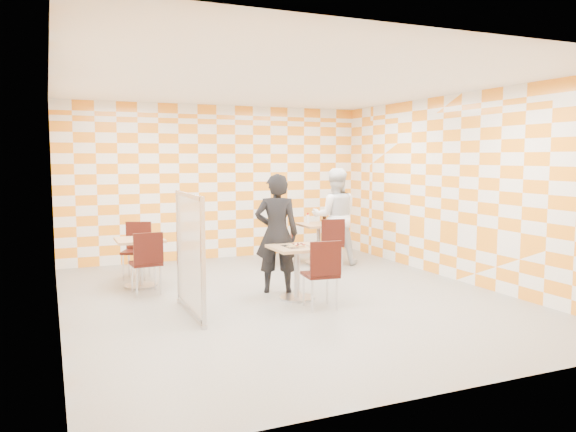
# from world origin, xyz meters

# --- Properties ---
(room_shell) EXTENTS (7.00, 7.00, 7.00)m
(room_shell) POSITION_xyz_m (0.00, 0.54, 1.50)
(room_shell) COLOR gray
(room_shell) RESTS_ON ground
(main_table) EXTENTS (0.70, 0.70, 0.75)m
(main_table) POSITION_xyz_m (0.11, -0.10, 0.51)
(main_table) COLOR tan
(main_table) RESTS_ON ground
(second_table) EXTENTS (0.70, 0.70, 0.75)m
(second_table) POSITION_xyz_m (1.58, 2.19, 0.51)
(second_table) COLOR tan
(second_table) RESTS_ON ground
(empty_table) EXTENTS (0.70, 0.70, 0.75)m
(empty_table) POSITION_xyz_m (-1.80, 1.54, 0.51)
(empty_table) COLOR tan
(empty_table) RESTS_ON ground
(chair_main_front) EXTENTS (0.46, 0.47, 0.92)m
(chair_main_front) POSITION_xyz_m (0.18, -0.76, 0.54)
(chair_main_front) COLOR #350F0A
(chair_main_front) RESTS_ON ground
(chair_second_front) EXTENTS (0.48, 0.49, 0.92)m
(chair_second_front) POSITION_xyz_m (1.47, 1.48, 0.54)
(chair_second_front) COLOR #350F0A
(chair_second_front) RESTS_ON ground
(chair_second_side) EXTENTS (0.55, 0.54, 0.92)m
(chair_second_side) POSITION_xyz_m (0.95, 2.27, 0.54)
(chair_second_side) COLOR #350F0A
(chair_second_side) RESTS_ON ground
(chair_empty_near) EXTENTS (0.45, 0.46, 0.92)m
(chair_empty_near) POSITION_xyz_m (-1.79, 0.96, 0.54)
(chair_empty_near) COLOR #350F0A
(chair_empty_near) RESTS_ON ground
(chair_empty_far) EXTENTS (0.55, 0.56, 0.92)m
(chair_empty_far) POSITION_xyz_m (-1.74, 2.22, 0.54)
(chair_empty_far) COLOR #350F0A
(chair_empty_far) RESTS_ON ground
(partition) EXTENTS (0.08, 1.38, 1.55)m
(partition) POSITION_xyz_m (-1.46, -0.31, 0.79)
(partition) COLOR white
(partition) RESTS_ON ground
(man_dark) EXTENTS (0.75, 0.64, 1.75)m
(man_dark) POSITION_xyz_m (0.00, 0.39, 0.88)
(man_dark) COLOR black
(man_dark) RESTS_ON ground
(man_white) EXTENTS (1.06, 0.96, 1.79)m
(man_white) POSITION_xyz_m (1.82, 2.00, 0.89)
(man_white) COLOR white
(man_white) RESTS_ON ground
(pizza_on_foil) EXTENTS (0.40, 0.40, 0.04)m
(pizza_on_foil) POSITION_xyz_m (0.11, -0.11, 0.77)
(pizza_on_foil) COLOR silver
(pizza_on_foil) RESTS_ON main_table
(sport_bottle) EXTENTS (0.06, 0.06, 0.20)m
(sport_bottle) POSITION_xyz_m (1.42, 2.35, 0.84)
(sport_bottle) COLOR white
(sport_bottle) RESTS_ON second_table
(soda_bottle) EXTENTS (0.07, 0.07, 0.23)m
(soda_bottle) POSITION_xyz_m (1.73, 2.27, 0.85)
(soda_bottle) COLOR black
(soda_bottle) RESTS_ON second_table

